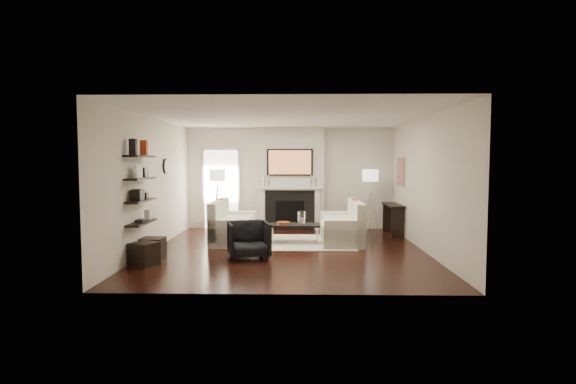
{
  "coord_description": "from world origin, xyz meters",
  "views": [
    {
      "loc": [
        0.22,
        -9.01,
        1.82
      ],
      "look_at": [
        0.0,
        0.6,
        1.15
      ],
      "focal_mm": 28.0,
      "sensor_mm": 36.0,
      "label": 1
    }
  ],
  "objects_px": {
    "loveseat_left_base": "(234,232)",
    "lamp_left_shade": "(217,175)",
    "loveseat_right_base": "(341,233)",
    "lamp_right_shade": "(370,175)",
    "coffee_table": "(295,225)",
    "armchair": "(249,238)",
    "ottoman_near": "(153,249)"
  },
  "relations": [
    {
      "from": "lamp_left_shade",
      "to": "lamp_right_shade",
      "type": "xyz_separation_m",
      "value": [
        3.9,
        0.01,
        0.0
      ]
    },
    {
      "from": "coffee_table",
      "to": "lamp_right_shade",
      "type": "bearing_deg",
      "value": 39.4
    },
    {
      "from": "loveseat_right_base",
      "to": "coffee_table",
      "type": "bearing_deg",
      "value": -172.93
    },
    {
      "from": "coffee_table",
      "to": "lamp_right_shade",
      "type": "xyz_separation_m",
      "value": [
        1.91,
        1.57,
        1.05
      ]
    },
    {
      "from": "lamp_left_shade",
      "to": "lamp_right_shade",
      "type": "height_order",
      "value": "same"
    },
    {
      "from": "loveseat_left_base",
      "to": "lamp_left_shade",
      "type": "bearing_deg",
      "value": 113.72
    },
    {
      "from": "loveseat_left_base",
      "to": "loveseat_right_base",
      "type": "relative_size",
      "value": 1.0
    },
    {
      "from": "loveseat_right_base",
      "to": "armchair",
      "type": "relative_size",
      "value": 2.37
    },
    {
      "from": "coffee_table",
      "to": "loveseat_right_base",
      "type": "bearing_deg",
      "value": 7.07
    },
    {
      "from": "ottoman_near",
      "to": "armchair",
      "type": "bearing_deg",
      "value": 4.75
    },
    {
      "from": "loveseat_right_base",
      "to": "lamp_right_shade",
      "type": "relative_size",
      "value": 4.5
    },
    {
      "from": "loveseat_left_base",
      "to": "lamp_left_shade",
      "type": "relative_size",
      "value": 4.5
    },
    {
      "from": "loveseat_right_base",
      "to": "lamp_left_shade",
      "type": "bearing_deg",
      "value": 154.68
    },
    {
      "from": "coffee_table",
      "to": "lamp_left_shade",
      "type": "xyz_separation_m",
      "value": [
        -1.99,
        1.56,
        1.05
      ]
    },
    {
      "from": "loveseat_left_base",
      "to": "ottoman_near",
      "type": "relative_size",
      "value": 4.5
    },
    {
      "from": "armchair",
      "to": "lamp_left_shade",
      "type": "xyz_separation_m",
      "value": [
        -1.15,
        3.13,
        1.07
      ]
    },
    {
      "from": "armchair",
      "to": "loveseat_right_base",
      "type": "bearing_deg",
      "value": 27.52
    },
    {
      "from": "loveseat_left_base",
      "to": "armchair",
      "type": "bearing_deg",
      "value": -72.92
    },
    {
      "from": "loveseat_right_base",
      "to": "coffee_table",
      "type": "xyz_separation_m",
      "value": [
        -1.03,
        -0.13,
        0.19
      ]
    },
    {
      "from": "coffee_table",
      "to": "lamp_left_shade",
      "type": "bearing_deg",
      "value": 141.94
    },
    {
      "from": "loveseat_left_base",
      "to": "loveseat_right_base",
      "type": "height_order",
      "value": "same"
    },
    {
      "from": "armchair",
      "to": "lamp_left_shade",
      "type": "bearing_deg",
      "value": 95.58
    },
    {
      "from": "coffee_table",
      "to": "lamp_right_shade",
      "type": "distance_m",
      "value": 2.68
    },
    {
      "from": "coffee_table",
      "to": "ottoman_near",
      "type": "bearing_deg",
      "value": -146.72
    },
    {
      "from": "loveseat_right_base",
      "to": "lamp_left_shade",
      "type": "xyz_separation_m",
      "value": [
        -3.03,
        1.43,
        1.24
      ]
    },
    {
      "from": "loveseat_right_base",
      "to": "coffee_table",
      "type": "height_order",
      "value": "same"
    },
    {
      "from": "armchair",
      "to": "lamp_right_shade",
      "type": "relative_size",
      "value": 1.9
    },
    {
      "from": "loveseat_left_base",
      "to": "loveseat_right_base",
      "type": "distance_m",
      "value": 2.41
    },
    {
      "from": "loveseat_right_base",
      "to": "loveseat_left_base",
      "type": "bearing_deg",
      "value": 179.43
    },
    {
      "from": "coffee_table",
      "to": "ottoman_near",
      "type": "distance_m",
      "value": 3.13
    },
    {
      "from": "loveseat_right_base",
      "to": "coffee_table",
      "type": "distance_m",
      "value": 1.06
    },
    {
      "from": "lamp_right_shade",
      "to": "loveseat_right_base",
      "type": "bearing_deg",
      "value": -121.29
    }
  ]
}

